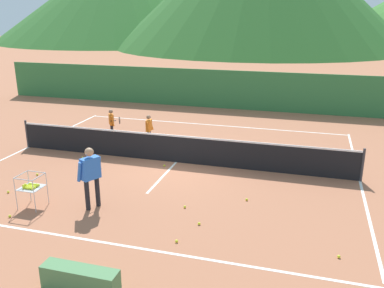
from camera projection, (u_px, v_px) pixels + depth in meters
name	position (u px, v px, depth m)	size (l,w,h in m)	color
ground_plane	(176.00, 162.00, 14.30)	(120.00, 120.00, 0.00)	#A86647
line_baseline_near	(101.00, 242.00, 9.37)	(11.88, 0.08, 0.01)	white
line_baseline_far	(211.00, 125.00, 18.94)	(11.88, 0.08, 0.01)	white
line_sideline_west	(29.00, 147.00, 15.87)	(0.08, 10.47, 0.01)	white
line_sideline_east	(360.00, 181.00, 12.72)	(0.08, 10.47, 0.01)	white
line_service_center	(176.00, 162.00, 14.30)	(0.08, 5.36, 0.01)	white
tennis_net	(176.00, 148.00, 14.14)	(11.99, 0.08, 1.05)	#333338
instructor	(91.00, 172.00, 10.72)	(0.52, 0.83, 1.67)	black
student_0	(112.00, 121.00, 16.69)	(0.62, 0.49, 1.21)	black
student_1	(149.00, 127.00, 15.80)	(0.24, 0.50, 1.23)	navy
ball_cart	(31.00, 186.00, 10.89)	(0.58, 0.58, 0.90)	#B7B7BC
tennis_ball_0	(247.00, 199.00, 11.41)	(0.07, 0.07, 0.07)	yellow
tennis_ball_1	(177.00, 241.00, 9.35)	(0.07, 0.07, 0.07)	yellow
tennis_ball_2	(185.00, 207.00, 10.98)	(0.07, 0.07, 0.07)	yellow
tennis_ball_3	(199.00, 224.00, 10.12)	(0.07, 0.07, 0.07)	yellow
tennis_ball_4	(8.00, 192.00, 11.88)	(0.07, 0.07, 0.07)	yellow
tennis_ball_5	(339.00, 257.00, 8.76)	(0.07, 0.07, 0.07)	yellow
tennis_ball_6	(10.00, 216.00, 10.48)	(0.07, 0.07, 0.07)	yellow
tennis_ball_7	(83.00, 158.00, 14.65)	(0.07, 0.07, 0.07)	yellow
tennis_ball_8	(37.00, 174.00, 13.14)	(0.07, 0.07, 0.07)	yellow
tennis_ball_9	(164.00, 166.00, 13.90)	(0.07, 0.07, 0.07)	yellow
windscreen_fence	(227.00, 90.00, 21.81)	(26.13, 0.08, 2.03)	#33753D
courtside_bench	(80.00, 279.00, 7.72)	(1.50, 0.36, 0.46)	#4C7F4C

